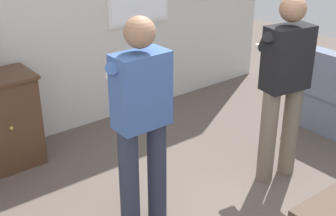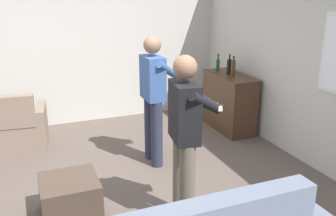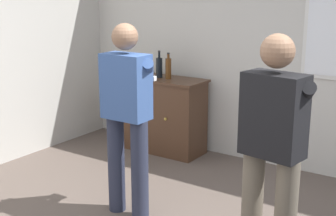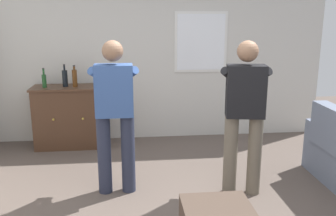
{
  "view_description": "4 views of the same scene",
  "coord_description": "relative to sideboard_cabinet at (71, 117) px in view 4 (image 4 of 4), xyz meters",
  "views": [
    {
      "loc": [
        -2.35,
        -1.75,
        2.4
      ],
      "look_at": [
        -0.33,
        0.81,
        0.91
      ],
      "focal_mm": 50.0,
      "sensor_mm": 36.0,
      "label": 1
    },
    {
      "loc": [
        3.69,
        -0.79,
        2.24
      ],
      "look_at": [
        -0.11,
        0.73,
        0.92
      ],
      "focal_mm": 40.0,
      "sensor_mm": 36.0,
      "label": 2
    },
    {
      "loc": [
        1.8,
        -2.24,
        1.94
      ],
      "look_at": [
        -0.27,
        0.83,
        1.0
      ],
      "focal_mm": 50.0,
      "sensor_mm": 36.0,
      "label": 3
    },
    {
      "loc": [
        -0.47,
        -3.16,
        1.94
      ],
      "look_at": [
        -0.08,
        0.57,
        0.99
      ],
      "focal_mm": 40.0,
      "sensor_mm": 36.0,
      "label": 4
    }
  ],
  "objects": [
    {
      "name": "person_standing_left",
      "position": [
        0.72,
        -1.55,
        0.48
      ],
      "size": [
        0.56,
        0.48,
        1.68
      ],
      "color": "#282D42",
      "rests_on": "ground"
    },
    {
      "name": "bottle_liquor_amber",
      "position": [
        -0.05,
        0.0,
        0.58
      ],
      "size": [
        0.08,
        0.08,
        0.32
      ],
      "color": "black",
      "rests_on": "sideboard_cabinet"
    },
    {
      "name": "person_standing_right",
      "position": [
        2.09,
        -1.73,
        0.48
      ],
      "size": [
        0.55,
        0.5,
        1.68
      ],
      "color": "#6B6051",
      "rests_on": "ground"
    },
    {
      "name": "sideboard_cabinet",
      "position": [
        0.0,
        0.0,
        0.0
      ],
      "size": [
        1.06,
        0.49,
        0.91
      ],
      "color": "#472D1E",
      "rests_on": "ground"
    },
    {
      "name": "bottle_spirits_clear",
      "position": [
        -0.33,
        -0.04,
        0.56
      ],
      "size": [
        0.06,
        0.06,
        0.28
      ],
      "color": "#1E4C23",
      "rests_on": "sideboard_cabinet"
    },
    {
      "name": "bottle_wine_green",
      "position": [
        0.09,
        -0.01,
        0.58
      ],
      "size": [
        0.07,
        0.07,
        0.31
      ],
      "color": "#593314",
      "rests_on": "sideboard_cabinet"
    },
    {
      "name": "wall_back_with_window",
      "position": [
        1.36,
        0.36,
        0.94
      ],
      "size": [
        5.2,
        0.15,
        2.8
      ],
      "color": "beige",
      "rests_on": "ground"
    }
  ]
}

